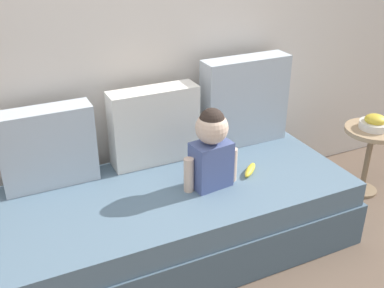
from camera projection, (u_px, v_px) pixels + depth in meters
name	position (u px, v px, depth m)	size (l,w,h in m)	color
ground_plane	(179.00, 246.00, 2.76)	(12.00, 12.00, 0.00)	brown
back_wall	(137.00, 32.00, 2.70)	(5.23, 0.10, 2.35)	silver
couch	(179.00, 218.00, 2.67)	(2.03, 0.89, 0.42)	#495F70
throw_pillow_left	(47.00, 147.00, 2.51)	(0.52, 0.16, 0.45)	#B2BCC6
throw_pillow_center	(154.00, 126.00, 2.74)	(0.54, 0.16, 0.47)	silver
throw_pillow_right	(244.00, 101.00, 2.96)	(0.58, 0.16, 0.58)	#B2BCC6
toddler	(211.00, 147.00, 2.48)	(0.33, 0.18, 0.47)	#4C5B93
banana	(250.00, 170.00, 2.70)	(0.17, 0.04, 0.04)	yellow
side_table	(371.00, 144.00, 3.14)	(0.38, 0.38, 0.50)	tan
fruit_bowl	(375.00, 123.00, 3.07)	(0.20, 0.20, 0.10)	silver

